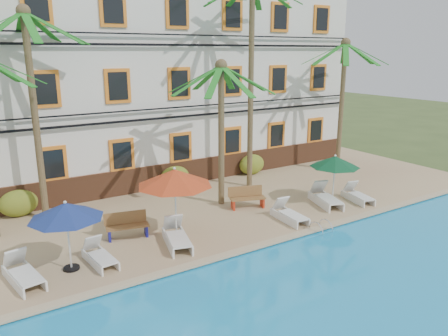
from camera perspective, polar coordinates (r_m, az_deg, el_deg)
ground at (r=15.78m, az=1.30°, el=-10.20°), size 100.00×100.00×0.00m
pool_deck at (r=19.77m, az=-6.81°, el=-4.59°), size 30.00×12.00×0.25m
pool_coping at (r=14.99m, az=3.25°, el=-10.46°), size 30.00×0.35×0.06m
hotel_building at (r=23.27m, az=-12.69°, el=11.34°), size 25.40×6.44×10.22m
palm_b at (r=17.78m, az=-23.82°, el=9.67°), size 4.48×4.48×8.09m
palm_c at (r=18.28m, az=-0.37°, el=7.49°), size 4.48×4.48×6.17m
palm_d at (r=20.72m, az=3.58°, el=14.16°), size 4.48×4.48×9.82m
palm_e at (r=24.62m, az=15.25°, el=10.28°), size 4.48×4.48×7.16m
shrub_left at (r=19.47m, az=-25.28°, el=-4.19°), size 1.50×0.90×1.10m
shrub_mid at (r=21.33m, az=-6.43°, el=-1.20°), size 1.50×0.90×1.10m
shrub_right at (r=23.63m, az=3.64°, el=0.47°), size 1.50×0.90×1.10m
umbrella_blue at (r=13.78m, az=-19.95°, el=-5.34°), size 2.22×2.22×2.22m
umbrella_red at (r=15.09m, az=-6.46°, el=-1.29°), size 2.65×2.65×2.64m
umbrella_green at (r=19.45m, az=14.29°, el=0.78°), size 2.16×2.16×2.17m
lounger_a at (r=14.16m, az=-24.79°, el=-12.36°), size 0.98×1.97×0.89m
lounger_b at (r=14.52m, az=-15.96°, el=-10.95°), size 0.75×1.72×0.79m
lounger_c at (r=15.27m, az=-6.19°, el=-8.90°), size 1.19×2.10×0.94m
lounger_d at (r=17.47m, az=8.48°, el=-5.93°), size 0.77×1.84×0.85m
lounger_e at (r=19.53m, az=13.08°, el=-3.78°), size 1.31×2.15×0.96m
lounger_f at (r=20.37m, az=17.03°, el=-3.41°), size 1.00×1.82×0.82m
bench_left at (r=16.11m, az=-12.52°, el=-7.24°), size 1.57×0.80×0.93m
bench_right at (r=18.64m, az=3.06°, el=-3.79°), size 1.57×0.94×0.93m
pool_ladder at (r=16.89m, az=12.54°, el=-7.89°), size 0.54×0.74×0.74m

